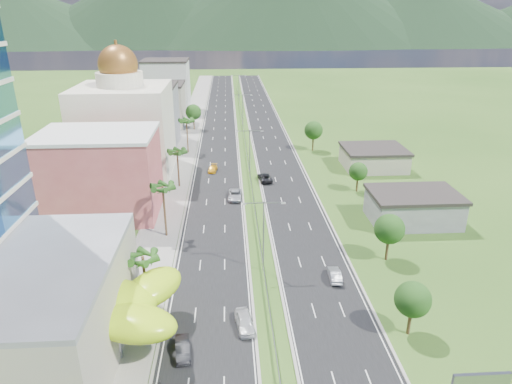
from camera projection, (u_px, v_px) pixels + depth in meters
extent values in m
plane|color=#2D5119|center=(269.00, 312.00, 57.64)|extent=(500.00, 500.00, 0.00)
cube|color=black|center=(219.00, 133.00, 140.52)|extent=(11.00, 260.00, 0.04)
cube|color=black|center=(268.00, 132.00, 141.38)|extent=(11.00, 260.00, 0.04)
cube|color=gray|center=(188.00, 134.00, 139.97)|extent=(7.00, 260.00, 0.12)
cube|color=gray|center=(246.00, 147.00, 124.06)|extent=(0.08, 216.00, 0.28)
cube|color=gray|center=(237.00, 88.00, 218.59)|extent=(0.10, 0.12, 0.70)
cylinder|color=gray|center=(264.00, 237.00, 64.84)|extent=(0.20, 0.20, 11.00)
cube|color=gray|center=(253.00, 203.00, 62.78)|extent=(2.88, 0.12, 0.12)
cube|color=gray|center=(274.00, 203.00, 62.94)|extent=(2.88, 0.12, 0.12)
cube|color=silver|center=(244.00, 204.00, 62.74)|extent=(0.60, 0.25, 0.18)
cube|color=silver|center=(283.00, 203.00, 63.05)|extent=(0.60, 0.25, 0.18)
cylinder|color=gray|center=(250.00, 154.00, 101.87)|extent=(0.20, 0.20, 11.00)
cube|color=gray|center=(243.00, 131.00, 99.81)|extent=(2.88, 0.12, 0.12)
cube|color=gray|center=(256.00, 131.00, 99.97)|extent=(2.88, 0.12, 0.12)
cube|color=silver|center=(237.00, 132.00, 99.78)|extent=(0.60, 0.25, 0.18)
cube|color=silver|center=(262.00, 131.00, 100.09)|extent=(0.60, 0.25, 0.18)
cylinder|color=gray|center=(243.00, 112.00, 143.53)|extent=(0.20, 0.20, 11.00)
cube|color=gray|center=(238.00, 95.00, 141.47)|extent=(2.88, 0.12, 0.12)
cube|color=gray|center=(247.00, 95.00, 141.63)|extent=(2.88, 0.12, 0.12)
cube|color=silver|center=(234.00, 95.00, 141.43)|extent=(0.60, 0.25, 0.18)
cube|color=silver|center=(251.00, 95.00, 141.74)|extent=(0.60, 0.25, 0.18)
cylinder|color=gray|center=(239.00, 89.00, 185.19)|extent=(0.20, 0.20, 11.00)
cube|color=gray|center=(235.00, 75.00, 183.13)|extent=(2.88, 0.12, 0.12)
cube|color=gray|center=(242.00, 75.00, 183.29)|extent=(2.88, 0.12, 0.12)
cube|color=silver|center=(232.00, 76.00, 183.09)|extent=(0.60, 0.25, 0.18)
cube|color=silver|center=(246.00, 75.00, 183.40)|extent=(0.60, 0.25, 0.18)
cylinder|color=gray|center=(68.00, 317.00, 53.67)|extent=(0.50, 0.50, 4.00)
cylinder|color=gray|center=(119.00, 343.00, 49.44)|extent=(0.50, 0.50, 4.00)
cylinder|color=gray|center=(73.00, 365.00, 46.44)|extent=(0.50, 0.50, 4.00)
cylinder|color=gray|center=(145.00, 314.00, 54.19)|extent=(0.50, 0.50, 4.00)
cube|color=#B94C4F|center=(101.00, 176.00, 82.87)|extent=(20.00, 15.00, 15.00)
cube|color=beige|center=(125.00, 131.00, 103.22)|extent=(20.00, 20.00, 20.00)
cylinder|color=beige|center=(120.00, 79.00, 98.92)|extent=(10.00, 10.00, 3.00)
sphere|color=brown|center=(118.00, 65.00, 97.80)|extent=(8.40, 8.40, 8.40)
cube|color=slate|center=(148.00, 115.00, 127.17)|extent=(16.00, 15.00, 16.00)
cube|color=#B3AA93|center=(159.00, 105.00, 148.10)|extent=(16.00, 15.00, 13.00)
cube|color=silver|center=(167.00, 86.00, 168.46)|extent=(16.00, 15.00, 18.00)
cube|color=slate|center=(413.00, 209.00, 81.45)|extent=(15.00, 10.00, 5.00)
cube|color=#B3AA93|center=(373.00, 159.00, 109.45)|extent=(14.00, 12.00, 4.40)
cylinder|color=#47301C|center=(145.00, 283.00, 57.21)|extent=(0.36, 0.36, 7.50)
cylinder|color=#47301C|center=(165.00, 211.00, 75.44)|extent=(0.36, 0.36, 9.00)
cylinder|color=#47301C|center=(178.00, 169.00, 96.92)|extent=(0.36, 0.36, 8.00)
cylinder|color=#47301C|center=(187.00, 137.00, 119.92)|extent=(0.36, 0.36, 8.80)
cylinder|color=#47301C|center=(194.00, 122.00, 143.79)|extent=(0.40, 0.40, 4.90)
sphere|color=#244F18|center=(193.00, 112.00, 142.61)|extent=(4.90, 4.90, 4.90)
cylinder|color=#47301C|center=(410.00, 319.00, 53.14)|extent=(0.40, 0.40, 4.20)
sphere|color=#244F18|center=(413.00, 299.00, 52.13)|extent=(4.20, 4.20, 4.20)
cylinder|color=#47301C|center=(387.00, 246.00, 68.98)|extent=(0.40, 0.40, 4.55)
sphere|color=#244F18|center=(389.00, 229.00, 67.89)|extent=(4.55, 4.55, 4.55)
cylinder|color=#47301C|center=(357.00, 183.00, 95.21)|extent=(0.40, 0.40, 3.85)
sphere|color=#244F18|center=(358.00, 171.00, 94.28)|extent=(3.85, 3.85, 3.85)
cylinder|color=#47301C|center=(313.00, 142.00, 122.56)|extent=(0.40, 0.40, 4.90)
sphere|color=#244F18|center=(314.00, 130.00, 121.38)|extent=(4.90, 4.90, 4.90)
imported|color=silver|center=(245.00, 322.00, 54.56)|extent=(2.67, 5.19, 1.69)
imported|color=black|center=(183.00, 349.00, 50.38)|extent=(2.10, 4.62, 1.47)
imported|color=#A3A4AA|center=(235.00, 195.00, 91.75)|extent=(2.99, 5.94, 1.61)
imported|color=gold|center=(213.00, 169.00, 107.28)|extent=(2.37, 4.67, 1.30)
imported|color=#97999E|center=(335.00, 275.00, 64.39)|extent=(1.81, 4.51, 1.46)
imported|color=black|center=(265.00, 177.00, 101.34)|extent=(3.27, 5.94, 1.57)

